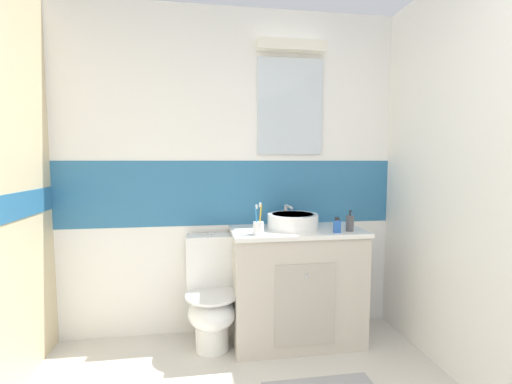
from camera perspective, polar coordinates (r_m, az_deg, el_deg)
wall_back_tiled at (r=2.78m, az=-3.98°, el=3.24°), size 3.20×0.20×2.50m
vanity_cabinet at (r=2.74m, az=6.49°, el=-14.69°), size 0.96×0.51×0.85m
sink_basin at (r=2.62m, az=5.96°, el=-4.63°), size 0.37×0.42×0.16m
toilet at (r=2.67m, az=-7.18°, el=-16.41°), size 0.37×0.50×0.81m
toothbrush_cup at (r=2.40m, az=0.39°, el=-5.68°), size 0.07×0.07×0.22m
soap_dispenser at (r=2.60m, az=14.95°, el=-4.90°), size 0.06×0.06×0.15m
perfume_flask_small at (r=2.52m, az=12.98°, el=-5.29°), size 0.05×0.03×0.11m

